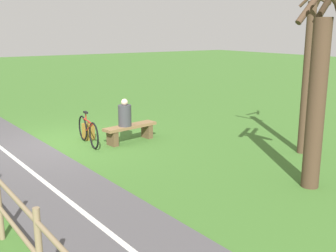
{
  "coord_description": "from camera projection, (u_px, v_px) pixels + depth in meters",
  "views": [
    {
      "loc": [
        3.49,
        10.54,
        3.04
      ],
      "look_at": [
        -1.19,
        3.49,
        1.05
      ],
      "focal_mm": 43.64,
      "sensor_mm": 36.0,
      "label": 1
    }
  ],
  "objects": [
    {
      "name": "backpack",
      "position": [
        88.0,
        131.0,
        11.63
      ],
      "size": [
        0.32,
        0.33,
        0.47
      ],
      "rotation": [
        0.0,
        0.0,
        3.36
      ],
      "color": "olive",
      "rests_on": "ground_plane"
    },
    {
      "name": "fence_roadside",
      "position": [
        16.0,
        218.0,
        5.27
      ],
      "size": [
        0.82,
        15.55,
        1.14
      ],
      "rotation": [
        0.0,
        0.0,
        1.62
      ],
      "color": "#847051",
      "rests_on": "ground_plane"
    },
    {
      "name": "ground_plane",
      "position": [
        61.0,
        145.0,
        11.12
      ],
      "size": [
        80.0,
        80.0,
        0.0
      ],
      "primitive_type": "plane",
      "color": "#3D6B28"
    },
    {
      "name": "tree_mid_field",
      "position": [
        318.0,
        91.0,
        7.71
      ],
      "size": [
        0.85,
        0.86,
        4.14
      ],
      "color": "#473323",
      "rests_on": "ground_plane"
    },
    {
      "name": "paved_path",
      "position": [
        74.0,
        205.0,
        7.25
      ],
      "size": [
        4.43,
        36.07,
        0.02
      ],
      "primitive_type": "cube",
      "rotation": [
        0.0,
        0.0,
        0.06
      ],
      "color": "#4C494C",
      "rests_on": "ground_plane"
    },
    {
      "name": "tree_far_right",
      "position": [
        308.0,
        71.0,
        9.93
      ],
      "size": [
        1.2,
        1.13,
        4.93
      ],
      "color": "#473323",
      "rests_on": "ground_plane"
    },
    {
      "name": "bench",
      "position": [
        130.0,
        130.0,
        11.38
      ],
      "size": [
        1.66,
        0.64,
        0.48
      ],
      "rotation": [
        0.0,
        0.0,
        0.16
      ],
      "color": "brown",
      "rests_on": "ground_plane"
    },
    {
      "name": "path_centre_line",
      "position": [
        74.0,
        205.0,
        7.25
      ],
      "size": [
        2.08,
        31.95,
        0.0
      ],
      "primitive_type": "cube",
      "rotation": [
        0.0,
        0.0,
        0.06
      ],
      "color": "silver",
      "rests_on": "paved_path"
    },
    {
      "name": "person_seated",
      "position": [
        125.0,
        115.0,
        11.15
      ],
      "size": [
        0.41,
        0.41,
        0.76
      ],
      "rotation": [
        0.0,
        0.0,
        0.16
      ],
      "color": "#38383D",
      "rests_on": "bench"
    },
    {
      "name": "bicycle",
      "position": [
        88.0,
        131.0,
        11.07
      ],
      "size": [
        0.2,
        1.68,
        0.89
      ],
      "rotation": [
        0.0,
        0.0,
        1.48
      ],
      "color": "black",
      "rests_on": "ground_plane"
    }
  ]
}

